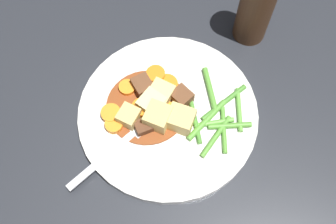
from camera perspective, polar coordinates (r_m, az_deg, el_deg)
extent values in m
plane|color=#26282D|center=(0.59, 0.00, -0.57)|extent=(3.00, 3.00, 0.00)
cylinder|color=white|center=(0.58, 0.00, -0.29)|extent=(0.26, 0.26, 0.01)
cylinder|color=brown|center=(0.58, -3.09, 0.60)|extent=(0.12, 0.12, 0.00)
cylinder|color=orange|center=(0.59, -0.21, 3.91)|extent=(0.05, 0.05, 0.01)
cylinder|color=orange|center=(0.57, -0.50, -0.07)|extent=(0.03, 0.03, 0.01)
cylinder|color=orange|center=(0.59, -5.85, 3.48)|extent=(0.03, 0.03, 0.01)
cylinder|color=orange|center=(0.58, -8.18, -0.24)|extent=(0.04, 0.04, 0.01)
cylinder|color=orange|center=(0.57, -7.76, -1.83)|extent=(0.03, 0.03, 0.01)
cylinder|color=orange|center=(0.59, -2.19, 3.32)|extent=(0.04, 0.04, 0.01)
cylinder|color=orange|center=(0.57, -3.82, 0.51)|extent=(0.04, 0.04, 0.01)
cylinder|color=orange|center=(0.60, -1.79, 5.30)|extent=(0.03, 0.03, 0.01)
cube|color=#DBBC6B|center=(0.56, -5.64, -0.67)|extent=(0.03, 0.03, 0.02)
cube|color=#DBBC6B|center=(0.56, -1.46, -0.73)|extent=(0.04, 0.04, 0.03)
cube|color=#EAD68C|center=(0.57, -2.44, 0.82)|extent=(0.04, 0.04, 0.03)
cube|color=#E5CC7A|center=(0.58, -1.07, 2.51)|extent=(0.04, 0.04, 0.03)
cube|color=#DBBC6B|center=(0.56, 1.81, -1.06)|extent=(0.04, 0.04, 0.03)
cube|color=brown|center=(0.58, 1.97, 2.14)|extent=(0.04, 0.04, 0.02)
cube|color=brown|center=(0.59, -3.66, 3.77)|extent=(0.04, 0.04, 0.02)
cube|color=#56331E|center=(0.56, -3.49, -2.11)|extent=(0.03, 0.03, 0.02)
cylinder|color=#599E38|center=(0.56, 6.89, -3.51)|extent=(0.03, 0.07, 0.01)
cylinder|color=#66AD42|center=(0.59, 10.16, 0.33)|extent=(0.02, 0.07, 0.01)
cylinder|color=#599E38|center=(0.57, 5.58, -1.15)|extent=(0.04, 0.07, 0.01)
cylinder|color=#599E38|center=(0.57, 8.80, -2.20)|extent=(0.06, 0.03, 0.01)
cylinder|color=#599E38|center=(0.57, 8.00, -2.53)|extent=(0.02, 0.07, 0.01)
cylinder|color=#4C8E33|center=(0.57, 3.72, -1.14)|extent=(0.04, 0.08, 0.01)
cylinder|color=#4C8E33|center=(0.59, 8.03, 1.35)|extent=(0.06, 0.07, 0.01)
cylinder|color=#599E38|center=(0.59, 6.06, 3.21)|extent=(0.04, 0.07, 0.01)
cylinder|color=#66AD42|center=(0.57, 6.92, -1.24)|extent=(0.05, 0.03, 0.01)
cube|color=silver|center=(0.56, -9.54, -6.88)|extent=(0.07, 0.10, 0.00)
cube|color=silver|center=(0.57, -4.37, -2.58)|extent=(0.03, 0.03, 0.00)
cylinder|color=silver|center=(0.57, -1.49, -1.32)|extent=(0.03, 0.04, 0.00)
cylinder|color=silver|center=(0.57, -1.91, -0.90)|extent=(0.03, 0.04, 0.00)
cylinder|color=silver|center=(0.57, -2.33, -0.48)|extent=(0.03, 0.04, 0.00)
cylinder|color=silver|center=(0.58, -2.75, -0.07)|extent=(0.03, 0.04, 0.00)
cylinder|color=#4C2D19|center=(0.62, 12.73, 15.11)|extent=(0.05, 0.05, 0.15)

